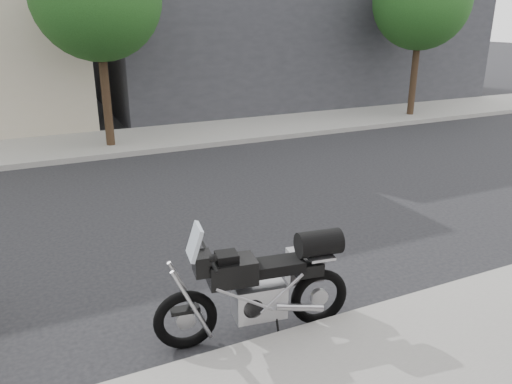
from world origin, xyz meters
The scene contains 5 objects.
ground centered at (0.00, 0.00, 0.00)m, with size 120.00×120.00×0.00m, color black.
far_sidewalk centered at (0.00, -6.50, 0.07)m, with size 44.00×3.00×0.15m, color gray.
far_building_dark centered at (-7.00, -13.50, 3.50)m, with size 16.00×11.00×7.00m.
street_tree_left centered at (-9.00, -6.00, 4.14)m, with size 3.40×3.40×5.70m.
motorcycle centered at (1.84, 3.73, 0.65)m, with size 2.39×0.79×1.52m.
Camera 1 is at (4.17, 8.37, 3.65)m, focal length 35.00 mm.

